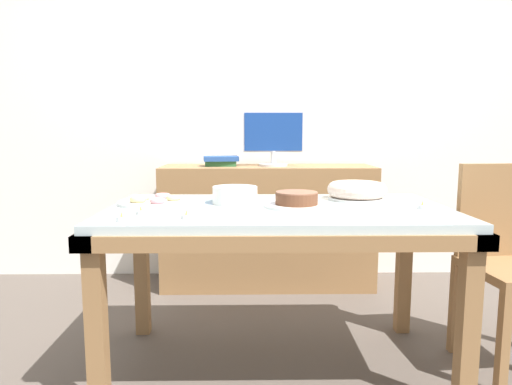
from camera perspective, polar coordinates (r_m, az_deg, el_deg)
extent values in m
plane|color=#564C44|center=(2.30, 2.64, -20.76)|extent=(12.00, 12.00, 0.00)
cube|color=white|center=(3.48, 1.29, 11.06)|extent=(8.00, 0.10, 2.60)
cube|color=silver|center=(2.05, 2.77, -2.29)|extent=(1.51, 0.83, 0.04)
cube|color=olive|center=(1.68, 3.60, -6.20)|extent=(1.54, 0.08, 0.06)
cube|color=olive|center=(2.44, 2.19, -1.83)|extent=(1.54, 0.08, 0.06)
cube|color=olive|center=(2.14, -17.20, -3.51)|extent=(0.08, 0.86, 0.06)
cube|color=olive|center=(2.23, 21.91, -3.30)|extent=(0.08, 0.86, 0.06)
cube|color=olive|center=(1.90, -19.29, -15.85)|extent=(0.07, 0.07, 0.70)
cube|color=olive|center=(1.99, 24.96, -15.00)|extent=(0.07, 0.07, 0.70)
cube|color=olive|center=(2.56, -14.08, -9.47)|extent=(0.07, 0.07, 0.70)
cube|color=olive|center=(2.63, 17.97, -9.15)|extent=(0.07, 0.07, 0.70)
cube|color=olive|center=(2.50, 27.94, -1.92)|extent=(0.40, 0.07, 0.45)
cube|color=olive|center=(2.23, 28.50, -16.21)|extent=(0.04, 0.04, 0.45)
cube|color=olive|center=(2.53, 23.54, -13.09)|extent=(0.04, 0.04, 0.45)
cube|color=olive|center=(3.25, 1.44, -4.19)|extent=(1.47, 0.44, 0.85)
cylinder|color=silver|center=(3.19, 2.16, 3.48)|extent=(0.20, 0.20, 0.02)
cylinder|color=silver|center=(3.18, 2.16, 4.43)|extent=(0.04, 0.04, 0.09)
cube|color=silver|center=(3.18, 2.18, 7.58)|extent=(0.42, 0.02, 0.28)
cube|color=navy|center=(3.17, 2.19, 7.58)|extent=(0.40, 0.00, 0.26)
cube|color=#2D6638|center=(3.19, -4.40, 3.65)|extent=(0.22, 0.15, 0.04)
cube|color=#23478C|center=(3.19, -4.40, 4.26)|extent=(0.26, 0.20, 0.03)
cylinder|color=white|center=(2.06, 5.07, -1.61)|extent=(0.29, 0.29, 0.01)
cylinder|color=brown|center=(2.05, 5.08, -0.75)|extent=(0.19, 0.19, 0.05)
cylinder|color=brown|center=(2.05, 5.09, 0.03)|extent=(0.19, 0.19, 0.01)
cylinder|color=white|center=(2.32, 12.46, -0.71)|extent=(0.28, 0.28, 0.01)
torus|color=beige|center=(2.31, 12.49, 0.36)|extent=(0.29, 0.29, 0.08)
cylinder|color=white|center=(2.19, -12.48, -1.18)|extent=(0.35, 0.35, 0.01)
torus|color=#EAD184|center=(2.19, -10.25, -0.66)|extent=(0.07, 0.07, 0.02)
torus|color=pink|center=(2.27, -11.60, -0.39)|extent=(0.07, 0.07, 0.02)
torus|color=#EAD184|center=(2.23, -13.95, -0.57)|extent=(0.07, 0.07, 0.02)
torus|color=#EAD184|center=(2.16, -14.52, -0.83)|extent=(0.08, 0.08, 0.02)
torus|color=pink|center=(2.11, -12.18, -1.01)|extent=(0.07, 0.07, 0.02)
cylinder|color=white|center=(2.14, -2.64, -1.24)|extent=(0.21, 0.21, 0.01)
cylinder|color=white|center=(2.14, -2.64, -0.98)|extent=(0.21, 0.21, 0.01)
cylinder|color=white|center=(2.14, -2.64, -0.71)|extent=(0.21, 0.21, 0.01)
cylinder|color=white|center=(2.14, -2.64, -0.45)|extent=(0.21, 0.21, 0.01)
cylinder|color=white|center=(2.14, -2.65, -0.18)|extent=(0.21, 0.21, 0.01)
cylinder|color=white|center=(2.14, -2.65, 0.08)|extent=(0.21, 0.21, 0.01)
cylinder|color=white|center=(2.13, -2.65, 0.35)|extent=(0.21, 0.21, 0.01)
cylinder|color=white|center=(2.13, -2.65, 0.62)|extent=(0.21, 0.21, 0.01)
cylinder|color=silver|center=(1.78, -8.69, -3.03)|extent=(0.04, 0.04, 0.02)
cylinder|color=white|center=(1.78, -8.70, -2.84)|extent=(0.03, 0.03, 0.00)
cone|color=#F9B74C|center=(1.78, -8.71, -2.43)|extent=(0.01, 0.01, 0.02)
cylinder|color=silver|center=(2.12, 20.07, -1.71)|extent=(0.04, 0.04, 0.02)
cylinder|color=white|center=(2.12, 20.08, -1.55)|extent=(0.03, 0.03, 0.00)
cone|color=#F9B74C|center=(2.12, 20.09, -1.20)|extent=(0.01, 0.01, 0.02)
cylinder|color=silver|center=(1.92, -14.18, -2.42)|extent=(0.04, 0.04, 0.02)
cylinder|color=white|center=(1.92, -14.19, -2.25)|extent=(0.03, 0.03, 0.00)
cone|color=#F9B74C|center=(1.92, -14.20, -1.86)|extent=(0.01, 0.01, 0.02)
cylinder|color=silver|center=(1.80, -16.44, -3.18)|extent=(0.04, 0.04, 0.02)
cylinder|color=white|center=(1.80, -16.45, -2.99)|extent=(0.03, 0.03, 0.00)
cone|color=#F9B74C|center=(1.79, -16.47, -2.58)|extent=(0.01, 0.01, 0.02)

